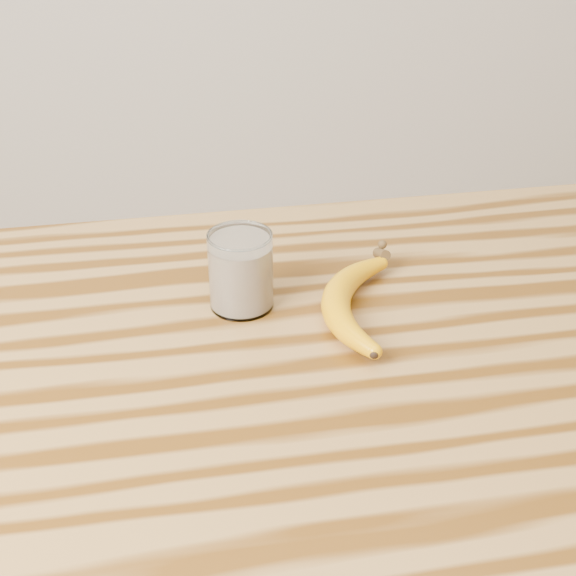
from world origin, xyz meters
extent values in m
cube|color=olive|center=(0.00, 0.00, 0.88)|extent=(1.20, 0.80, 0.04)
cylinder|color=brown|center=(0.54, 0.34, 0.43)|extent=(0.06, 0.06, 0.86)
cylinder|color=white|center=(-0.05, 0.13, 0.95)|extent=(0.08, 0.08, 0.10)
torus|color=white|center=(-0.05, 0.13, 1.00)|extent=(0.08, 0.08, 0.00)
cylinder|color=beige|center=(-0.05, 0.13, 0.94)|extent=(0.07, 0.07, 0.08)
camera|label=1|loc=(-0.14, -0.70, 1.43)|focal=50.00mm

